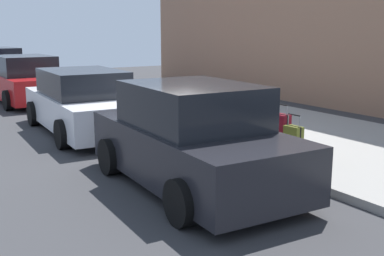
{
  "coord_description": "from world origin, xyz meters",
  "views": [
    {
      "loc": [
        -9.52,
        5.49,
        2.51
      ],
      "look_at": [
        -1.69,
        0.51,
        0.59
      ],
      "focal_mm": 44.88,
      "sensor_mm": 36.0,
      "label": 1
    }
  ],
  "objects_px": {
    "suitcase_maroon_1": "(280,133)",
    "suitcase_teal_3": "(244,130)",
    "fire_hydrant": "(199,111)",
    "suitcase_olive_0": "(293,142)",
    "parked_car_red_2": "(25,81)",
    "bollard_post": "(180,110)",
    "suitcase_navy_2": "(261,131)",
    "suitcase_silver_4": "(229,123)",
    "parked_car_white_1": "(83,103)",
    "suitcase_red_5": "(217,119)",
    "parked_car_charcoal_0": "(192,140)"
  },
  "relations": [
    {
      "from": "parked_car_white_1",
      "to": "parked_car_red_2",
      "type": "height_order",
      "value": "parked_car_red_2"
    },
    {
      "from": "suitcase_navy_2",
      "to": "parked_car_charcoal_0",
      "type": "distance_m",
      "value": 2.5
    },
    {
      "from": "suitcase_teal_3",
      "to": "parked_car_white_1",
      "type": "relative_size",
      "value": 0.13
    },
    {
      "from": "fire_hydrant",
      "to": "bollard_post",
      "type": "relative_size",
      "value": 1.07
    },
    {
      "from": "suitcase_maroon_1",
      "to": "suitcase_silver_4",
      "type": "xyz_separation_m",
      "value": [
        1.48,
        0.13,
        -0.03
      ]
    },
    {
      "from": "suitcase_navy_2",
      "to": "suitcase_teal_3",
      "type": "relative_size",
      "value": 1.48
    },
    {
      "from": "suitcase_olive_0",
      "to": "suitcase_maroon_1",
      "type": "relative_size",
      "value": 0.87
    },
    {
      "from": "suitcase_olive_0",
      "to": "parked_car_red_2",
      "type": "height_order",
      "value": "parked_car_red_2"
    },
    {
      "from": "fire_hydrant",
      "to": "suitcase_silver_4",
      "type": "bearing_deg",
      "value": 177.14
    },
    {
      "from": "suitcase_silver_4",
      "to": "parked_car_white_1",
      "type": "distance_m",
      "value": 3.75
    },
    {
      "from": "suitcase_teal_3",
      "to": "fire_hydrant",
      "type": "xyz_separation_m",
      "value": [
        1.79,
        -0.04,
        0.15
      ]
    },
    {
      "from": "suitcase_teal_3",
      "to": "parked_car_red_2",
      "type": "xyz_separation_m",
      "value": [
        9.24,
        2.24,
        0.34
      ]
    },
    {
      "from": "parked_car_charcoal_0",
      "to": "suitcase_silver_4",
      "type": "bearing_deg",
      "value": -48.24
    },
    {
      "from": "parked_car_charcoal_0",
      "to": "fire_hydrant",
      "type": "bearing_deg",
      "value": -34.83
    },
    {
      "from": "bollard_post",
      "to": "fire_hydrant",
      "type": "bearing_deg",
      "value": -166.5
    },
    {
      "from": "suitcase_red_5",
      "to": "fire_hydrant",
      "type": "xyz_separation_m",
      "value": [
        0.73,
        0.02,
        0.09
      ]
    },
    {
      "from": "suitcase_silver_4",
      "to": "parked_car_red_2",
      "type": "height_order",
      "value": "parked_car_red_2"
    },
    {
      "from": "suitcase_silver_4",
      "to": "parked_car_charcoal_0",
      "type": "height_order",
      "value": "parked_car_charcoal_0"
    },
    {
      "from": "fire_hydrant",
      "to": "parked_car_white_1",
      "type": "distance_m",
      "value": 2.86
    },
    {
      "from": "suitcase_teal_3",
      "to": "bollard_post",
      "type": "xyz_separation_m",
      "value": [
        2.42,
        0.11,
        0.11
      ]
    },
    {
      "from": "suitcase_teal_3",
      "to": "fire_hydrant",
      "type": "bearing_deg",
      "value": -1.25
    },
    {
      "from": "suitcase_olive_0",
      "to": "suitcase_teal_3",
      "type": "bearing_deg",
      "value": 0.44
    },
    {
      "from": "suitcase_navy_2",
      "to": "suitcase_silver_4",
      "type": "bearing_deg",
      "value": 3.57
    },
    {
      "from": "suitcase_teal_3",
      "to": "parked_car_charcoal_0",
      "type": "relative_size",
      "value": 0.14
    },
    {
      "from": "suitcase_maroon_1",
      "to": "parked_car_red_2",
      "type": "bearing_deg",
      "value": 12.91
    },
    {
      "from": "fire_hydrant",
      "to": "bollard_post",
      "type": "bearing_deg",
      "value": 13.5
    },
    {
      "from": "suitcase_olive_0",
      "to": "parked_car_white_1",
      "type": "relative_size",
      "value": 0.18
    },
    {
      "from": "suitcase_navy_2",
      "to": "fire_hydrant",
      "type": "distance_m",
      "value": 2.28
    },
    {
      "from": "suitcase_maroon_1",
      "to": "bollard_post",
      "type": "bearing_deg",
      "value": 3.63
    },
    {
      "from": "suitcase_maroon_1",
      "to": "suitcase_teal_3",
      "type": "distance_m",
      "value": 1.0
    },
    {
      "from": "suitcase_navy_2",
      "to": "parked_car_white_1",
      "type": "bearing_deg",
      "value": 29.63
    },
    {
      "from": "fire_hydrant",
      "to": "parked_car_red_2",
      "type": "bearing_deg",
      "value": 17.01
    },
    {
      "from": "suitcase_olive_0",
      "to": "suitcase_maroon_1",
      "type": "distance_m",
      "value": 0.47
    },
    {
      "from": "bollard_post",
      "to": "parked_car_charcoal_0",
      "type": "bearing_deg",
      "value": 151.37
    },
    {
      "from": "suitcase_olive_0",
      "to": "suitcase_red_5",
      "type": "xyz_separation_m",
      "value": [
        2.5,
        -0.05,
        0.03
      ]
    },
    {
      "from": "bollard_post",
      "to": "parked_car_red_2",
      "type": "relative_size",
      "value": 0.17
    },
    {
      "from": "fire_hydrant",
      "to": "suitcase_teal_3",
      "type": "bearing_deg",
      "value": 178.75
    },
    {
      "from": "bollard_post",
      "to": "suitcase_navy_2",
      "type": "bearing_deg",
      "value": -177.12
    },
    {
      "from": "suitcase_maroon_1",
      "to": "parked_car_charcoal_0",
      "type": "xyz_separation_m",
      "value": [
        -0.5,
        2.35,
        0.26
      ]
    },
    {
      "from": "suitcase_olive_0",
      "to": "bollard_post",
      "type": "height_order",
      "value": "suitcase_olive_0"
    },
    {
      "from": "suitcase_maroon_1",
      "to": "suitcase_teal_3",
      "type": "xyz_separation_m",
      "value": [
        0.99,
        0.11,
        -0.1
      ]
    },
    {
      "from": "suitcase_olive_0",
      "to": "fire_hydrant",
      "type": "height_order",
      "value": "suitcase_olive_0"
    },
    {
      "from": "suitcase_red_5",
      "to": "parked_car_charcoal_0",
      "type": "bearing_deg",
      "value": 137.85
    },
    {
      "from": "bollard_post",
      "to": "suitcase_red_5",
      "type": "bearing_deg",
      "value": -172.74
    },
    {
      "from": "suitcase_red_5",
      "to": "bollard_post",
      "type": "bearing_deg",
      "value": 7.26
    },
    {
      "from": "parked_car_red_2",
      "to": "parked_car_white_1",
      "type": "bearing_deg",
      "value": 180.0
    },
    {
      "from": "suitcase_teal_3",
      "to": "suitcase_silver_4",
      "type": "xyz_separation_m",
      "value": [
        0.49,
        0.03,
        0.08
      ]
    },
    {
      "from": "suitcase_teal_3",
      "to": "suitcase_silver_4",
      "type": "bearing_deg",
      "value": 3.0
    },
    {
      "from": "suitcase_olive_0",
      "to": "suitcase_maroon_1",
      "type": "bearing_deg",
      "value": -11.75
    },
    {
      "from": "suitcase_maroon_1",
      "to": "parked_car_red_2",
      "type": "xyz_separation_m",
      "value": [
        10.23,
        2.35,
        0.24
      ]
    }
  ]
}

